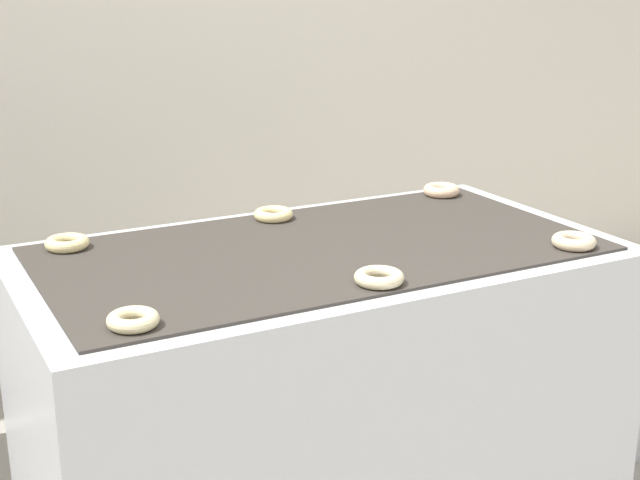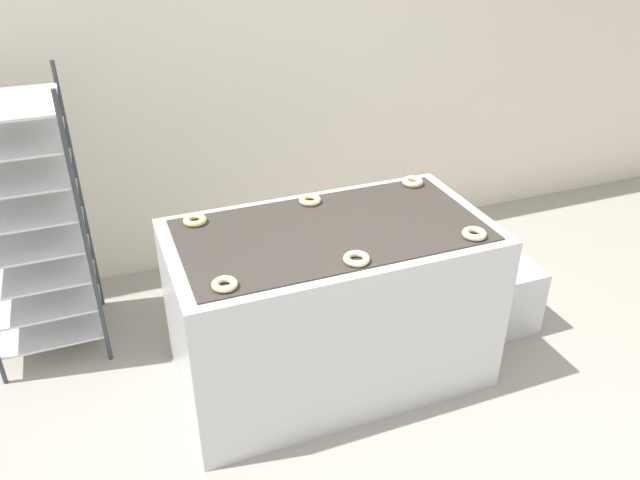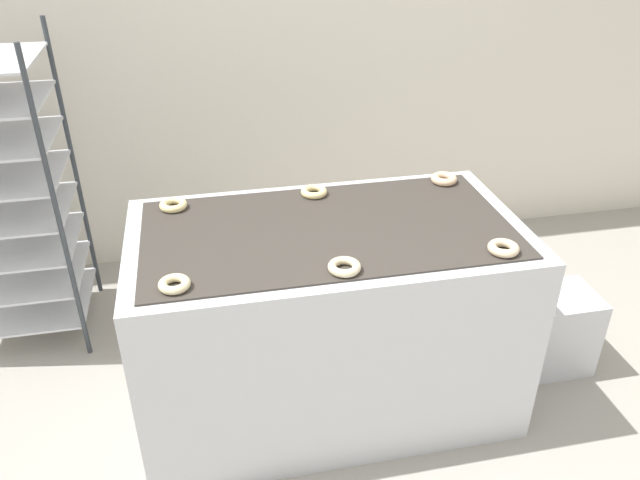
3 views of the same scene
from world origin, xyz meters
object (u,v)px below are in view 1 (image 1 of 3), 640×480
at_px(donut_near_center, 379,277).
at_px(donut_near_right, 574,241).
at_px(donut_far_left, 67,243).
at_px(donut_far_center, 273,214).
at_px(glaze_bin, 613,391).
at_px(donut_near_left, 133,320).
at_px(donut_far_right, 441,190).
at_px(fryer_machine, 320,398).

distance_m(donut_near_center, donut_near_right, 0.61).
xyz_separation_m(donut_far_left, donut_far_center, (0.61, 0.01, -0.00)).
xyz_separation_m(glaze_bin, donut_near_right, (-0.54, -0.31, 0.70)).
relative_size(glaze_bin, donut_near_left, 3.69).
relative_size(glaze_bin, donut_far_right, 3.43).
relative_size(donut_near_left, donut_far_left, 0.95).
relative_size(donut_far_left, donut_far_center, 1.00).
bearing_deg(donut_far_right, donut_near_right, -91.26).
height_order(donut_far_center, donut_far_right, donut_far_right).
bearing_deg(glaze_bin, donut_near_right, -150.52).
distance_m(fryer_machine, donut_far_right, 0.83).
xyz_separation_m(fryer_machine, glaze_bin, (1.14, -0.01, -0.24)).
relative_size(donut_near_right, donut_far_right, 0.99).
bearing_deg(donut_near_right, donut_far_left, 152.93).
relative_size(donut_near_left, donut_far_center, 0.95).
distance_m(donut_near_left, donut_near_right, 1.20).
bearing_deg(donut_far_center, fryer_machine, -90.93).
bearing_deg(donut_near_left, donut_far_right, 27.17).
xyz_separation_m(donut_near_center, donut_far_right, (0.62, 0.63, 0.00)).
bearing_deg(donut_far_left, donut_near_center, -46.26).
bearing_deg(donut_near_center, fryer_machine, 88.32).
relative_size(fryer_machine, donut_near_left, 14.39).
relative_size(donut_near_center, donut_far_right, 1.01).
bearing_deg(donut_near_center, glaze_bin, 15.13).
height_order(fryer_machine, glaze_bin, fryer_machine).
distance_m(donut_near_center, donut_far_center, 0.63).
height_order(donut_near_left, donut_far_center, same).
bearing_deg(donut_near_right, glaze_bin, 29.48).
bearing_deg(donut_far_center, donut_far_left, -179.28).
xyz_separation_m(donut_near_left, donut_far_center, (0.60, 0.61, -0.00)).
xyz_separation_m(donut_far_left, donut_far_right, (1.21, 0.02, 0.00)).
height_order(donut_near_right, donut_far_right, donut_far_right).
distance_m(donut_far_center, donut_far_right, 0.61).
distance_m(donut_far_left, donut_far_center, 0.61).
bearing_deg(donut_near_right, fryer_machine, 152.44).
bearing_deg(donut_near_center, donut_far_center, 88.69).
relative_size(donut_near_right, donut_far_left, 1.01).
distance_m(donut_near_left, donut_near_center, 0.59).
relative_size(fryer_machine, glaze_bin, 3.90).
height_order(fryer_machine, donut_far_right, donut_far_right).
xyz_separation_m(glaze_bin, donut_far_right, (-0.53, 0.32, 0.70)).
bearing_deg(donut_near_center, donut_near_left, 178.90).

